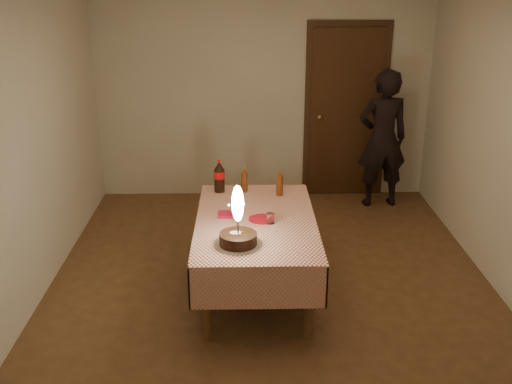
# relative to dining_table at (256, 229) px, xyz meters

# --- Properties ---
(ground) EXTENTS (4.00, 4.50, 0.01)m
(ground) POSITION_rel_dining_table_xyz_m (0.14, 0.18, -0.59)
(ground) COLOR brown
(ground) RESTS_ON ground
(room_shell) EXTENTS (4.04, 4.54, 2.62)m
(room_shell) POSITION_rel_dining_table_xyz_m (0.17, 0.26, 1.07)
(room_shell) COLOR beige
(room_shell) RESTS_ON ground
(dining_table) EXTENTS (1.02, 1.72, 0.68)m
(dining_table) POSITION_rel_dining_table_xyz_m (0.00, 0.00, 0.00)
(dining_table) COLOR brown
(dining_table) RESTS_ON ground
(birthday_cake) EXTENTS (0.37, 0.37, 0.49)m
(birthday_cake) POSITION_rel_dining_table_xyz_m (-0.15, -0.49, 0.21)
(birthday_cake) COLOR white
(birthday_cake) RESTS_ON dining_table
(red_plate) EXTENTS (0.22, 0.22, 0.01)m
(red_plate) POSITION_rel_dining_table_xyz_m (0.05, -0.00, 0.10)
(red_plate) COLOR red
(red_plate) RESTS_ON dining_table
(red_cup) EXTENTS (0.08, 0.08, 0.10)m
(red_cup) POSITION_rel_dining_table_xyz_m (-0.16, 0.14, 0.14)
(red_cup) COLOR #BB0D0F
(red_cup) RESTS_ON dining_table
(clear_cup) EXTENTS (0.07, 0.07, 0.09)m
(clear_cup) POSITION_rel_dining_table_xyz_m (0.12, -0.08, 0.14)
(clear_cup) COLOR white
(clear_cup) RESTS_ON dining_table
(napkin_stack) EXTENTS (0.15, 0.15, 0.02)m
(napkin_stack) POSITION_rel_dining_table_xyz_m (-0.25, 0.09, 0.10)
(napkin_stack) COLOR #AA132C
(napkin_stack) RESTS_ON dining_table
(cola_bottle) EXTENTS (0.10, 0.10, 0.32)m
(cola_bottle) POSITION_rel_dining_table_xyz_m (-0.33, 0.68, 0.25)
(cola_bottle) COLOR black
(cola_bottle) RESTS_ON dining_table
(amber_bottle_left) EXTENTS (0.06, 0.06, 0.26)m
(amber_bottle_left) POSITION_rel_dining_table_xyz_m (-0.10, 0.68, 0.21)
(amber_bottle_left) COLOR #5D2B10
(amber_bottle_left) RESTS_ON dining_table
(amber_bottle_right) EXTENTS (0.06, 0.06, 0.26)m
(amber_bottle_right) POSITION_rel_dining_table_xyz_m (0.23, 0.58, 0.21)
(amber_bottle_right) COLOR #5D2B10
(amber_bottle_right) RESTS_ON dining_table
(photographer) EXTENTS (0.64, 0.48, 1.63)m
(photographer) POSITION_rel_dining_table_xyz_m (1.52, 2.03, 0.23)
(photographer) COLOR black
(photographer) RESTS_ON ground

